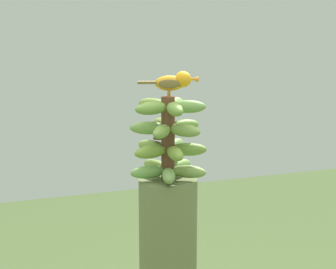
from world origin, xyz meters
name	(u,v)px	position (x,y,z in m)	size (l,w,h in m)	color
banana_bunch	(168,138)	(0.00, 0.00, 1.40)	(0.25, 0.24, 0.26)	brown
perched_bird	(174,82)	(0.00, 0.02, 1.58)	(0.08, 0.18, 0.08)	#C68933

